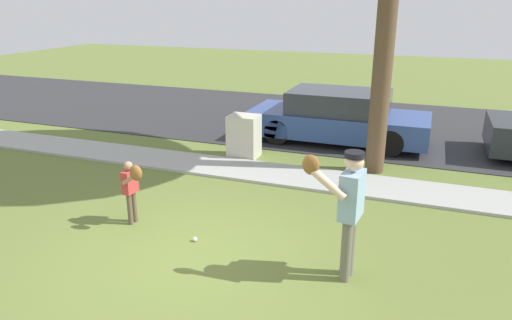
{
  "coord_description": "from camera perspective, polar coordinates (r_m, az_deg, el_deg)",
  "views": [
    {
      "loc": [
        2.96,
        -5.31,
        3.55
      ],
      "look_at": [
        0.37,
        1.66,
        1.0
      ],
      "focal_mm": 33.1,
      "sensor_mm": 36.0,
      "label": 1
    }
  ],
  "objects": [
    {
      "name": "road_surface",
      "position": [
        14.65,
        8.2,
        4.76
      ],
      "size": [
        36.0,
        6.8,
        0.02
      ],
      "primitive_type": "cube",
      "color": "#2D2D30",
      "rests_on": "ground"
    },
    {
      "name": "baseball",
      "position": [
        7.43,
        -7.39,
        -9.47
      ],
      "size": [
        0.07,
        0.07,
        0.07
      ],
      "primitive_type": "sphere",
      "color": "white",
      "rests_on": "ground"
    },
    {
      "name": "sidewalk_strip",
      "position": [
        10.02,
        1.92,
        -1.63
      ],
      "size": [
        36.0,
        1.2,
        0.06
      ],
      "primitive_type": "cube",
      "color": "#A3A39E",
      "rests_on": "ground"
    },
    {
      "name": "parked_wagon_blue",
      "position": [
        12.35,
        9.92,
        5.12
      ],
      "size": [
        4.5,
        1.8,
        1.33
      ],
      "rotation": [
        0.0,
        0.0,
        3.14
      ],
      "color": "#2D478C",
      "rests_on": "road_surface"
    },
    {
      "name": "person_adult",
      "position": [
        6.14,
        11.05,
        -4.95
      ],
      "size": [
        0.75,
        0.63,
        1.77
      ],
      "rotation": [
        0.0,
        0.0,
        3.04
      ],
      "color": "#6B6656",
      "rests_on": "ground"
    },
    {
      "name": "ground_plane",
      "position": [
        9.95,
        1.73,
        -1.98
      ],
      "size": [
        48.0,
        48.0,
        0.0
      ],
      "primitive_type": "plane",
      "color": "olive"
    },
    {
      "name": "utility_cabinet",
      "position": [
        11.03,
        -1.47,
        2.89
      ],
      "size": [
        0.69,
        0.56,
        1.0
      ],
      "primitive_type": "cube",
      "color": "beige",
      "rests_on": "ground"
    },
    {
      "name": "person_child",
      "position": [
        7.86,
        -14.79,
        -2.83
      ],
      "size": [
        0.47,
        0.46,
        1.12
      ],
      "rotation": [
        0.0,
        0.0,
        6.18
      ],
      "color": "brown",
      "rests_on": "ground"
    }
  ]
}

